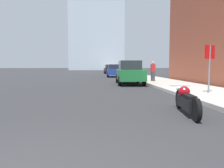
# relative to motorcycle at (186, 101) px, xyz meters

# --- Properties ---
(sidewalk) EXTENTS (3.42, 240.00, 0.15)m
(sidewalk) POSITION_rel_motorcycle_xyz_m (2.79, 36.39, -0.29)
(sidewalk) COLOR #B2ADA3
(sidewalk) RESTS_ON ground_plane
(motorcycle) EXTENTS (0.64, 2.32, 0.75)m
(motorcycle) POSITION_rel_motorcycle_xyz_m (0.00, 0.00, 0.00)
(motorcycle) COLOR black
(motorcycle) RESTS_ON ground_plane
(parked_car_green) EXTENTS (2.01, 4.65, 1.73)m
(parked_car_green) POSITION_rel_motorcycle_xyz_m (-0.04, 10.16, 0.51)
(parked_car_green) COLOR #1E6B33
(parked_car_green) RESTS_ON ground_plane
(parked_car_blue) EXTENTS (2.02, 4.31, 1.58)m
(parked_car_blue) POSITION_rel_motorcycle_xyz_m (-0.21, 21.83, 0.43)
(parked_car_blue) COLOR #1E3899
(parked_car_blue) RESTS_ON ground_plane
(parked_car_black) EXTENTS (2.15, 4.39, 1.68)m
(parked_car_black) POSITION_rel_motorcycle_xyz_m (-0.02, 34.65, 0.47)
(parked_car_black) COLOR black
(parked_car_black) RESTS_ON ground_plane
(stop_sign) EXTENTS (0.57, 0.26, 2.10)m
(stop_sign) POSITION_rel_motorcycle_xyz_m (2.46, 3.41, 1.22)
(stop_sign) COLOR slate
(stop_sign) RESTS_ON sidewalk
(pedestrian) EXTENTS (0.36, 0.22, 1.57)m
(pedestrian) POSITION_rel_motorcycle_xyz_m (2.03, 11.34, 0.58)
(pedestrian) COLOR #38383D
(pedestrian) RESTS_ON sidewalk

